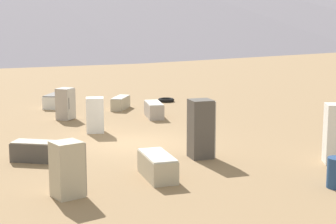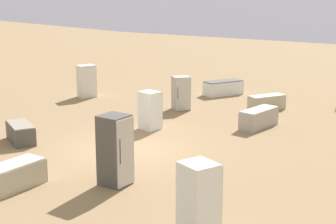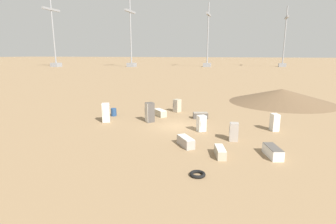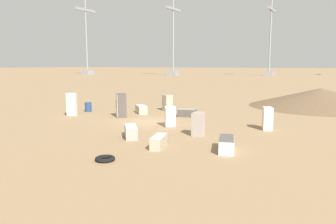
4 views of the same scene
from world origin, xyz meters
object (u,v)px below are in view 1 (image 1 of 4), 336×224
object	(u,v)px
discarded_fridge_3	(56,100)
discarded_fridge_5	(36,151)
discarded_fridge_9	(157,166)
discarded_fridge_0	(336,134)
discarded_fridge_6	(201,129)
discarded_fridge_4	(154,110)
discarded_fridge_2	(121,103)
discarded_fridge_10	(95,115)
scrap_tire	(166,100)
discarded_fridge_8	(66,104)
discarded_fridge_7	(68,169)

from	to	relation	value
discarded_fridge_3	discarded_fridge_5	distance (m)	10.98
discarded_fridge_9	discarded_fridge_0	bearing A→B (deg)	179.31
discarded_fridge_6	discarded_fridge_9	distance (m)	2.81
discarded_fridge_6	discarded_fridge_4	bearing A→B (deg)	175.53
discarded_fridge_0	discarded_fridge_5	bearing A→B (deg)	-178.50
discarded_fridge_0	discarded_fridge_4	bearing A→B (deg)	129.31
discarded_fridge_2	discarded_fridge_10	xyz separation A→B (m)	(-5.31, -2.16, 0.40)
discarded_fridge_0	discarded_fridge_9	xyz separation A→B (m)	(-4.12, 4.23, -0.60)
discarded_fridge_5	discarded_fridge_9	size ratio (longest dim) A/B	0.92
discarded_fridge_6	discarded_fridge_10	xyz separation A→B (m)	(1.76, 5.46, -0.26)
scrap_tire	discarded_fridge_0	bearing A→B (deg)	-129.53
discarded_fridge_2	discarded_fridge_8	xyz separation A→B (m)	(-3.58, 0.67, 0.40)
discarded_fridge_10	discarded_fridge_6	bearing A→B (deg)	-52.43
scrap_tire	discarded_fridge_5	bearing A→B (deg)	-170.73
discarded_fridge_5	scrap_tire	bearing A→B (deg)	-7.61
discarded_fridge_7	scrap_tire	distance (m)	16.49
discarded_fridge_7	discarded_fridge_8	xyz separation A→B (m)	(8.81, 6.89, -0.02)
discarded_fridge_7	discarded_fridge_6	bearing A→B (deg)	101.34
discarded_fridge_9	scrap_tire	xyz separation A→B (m)	(13.02, 6.56, -0.26)
discarded_fridge_8	discarded_fridge_3	bearing A→B (deg)	-139.56
discarded_fridge_0	discarded_fridge_9	distance (m)	5.93
discarded_fridge_2	discarded_fridge_6	world-z (taller)	discarded_fridge_6
discarded_fridge_4	discarded_fridge_0	bearing A→B (deg)	115.46
discarded_fridge_5	discarded_fridge_10	xyz separation A→B (m)	(4.62, 0.89, 0.39)
discarded_fridge_6	discarded_fridge_7	xyz separation A→B (m)	(-5.32, 1.39, -0.24)
discarded_fridge_2	discarded_fridge_8	size ratio (longest dim) A/B	1.19
discarded_fridge_0	discarded_fridge_5	xyz separation A→B (m)	(-4.24, 8.64, -0.63)
discarded_fridge_2	discarded_fridge_4	size ratio (longest dim) A/B	0.95
discarded_fridge_2	discarded_fridge_5	bearing A→B (deg)	-88.62
discarded_fridge_4	discarded_fridge_8	world-z (taller)	discarded_fridge_8
discarded_fridge_0	discarded_fridge_2	xyz separation A→B (m)	(5.69, 11.69, -0.64)
discarded_fridge_0	discarded_fridge_2	size ratio (longest dim) A/B	1.12
discarded_fridge_2	scrap_tire	world-z (taller)	discarded_fridge_2
discarded_fridge_3	discarded_fridge_9	size ratio (longest dim) A/B	1.13
discarded_fridge_0	discarded_fridge_7	distance (m)	8.64
discarded_fridge_6	scrap_tire	bearing A→B (deg)	167.97
discarded_fridge_7	discarded_fridge_0	bearing A→B (deg)	76.76
discarded_fridge_6	discarded_fridge_8	xyz separation A→B (m)	(3.49, 8.28, -0.26)
discarded_fridge_3	discarded_fridge_6	size ratio (longest dim) A/B	1.04
discarded_fridge_5	discarded_fridge_8	bearing A→B (deg)	13.43
discarded_fridge_5	discarded_fridge_10	size ratio (longest dim) A/B	1.17
discarded_fridge_6	discarded_fridge_8	world-z (taller)	discarded_fridge_6
discarded_fridge_6	discarded_fridge_10	bearing A→B (deg)	-153.01
discarded_fridge_8	scrap_tire	bearing A→B (deg)	161.80
discarded_fridge_8	discarded_fridge_10	size ratio (longest dim) A/B	1.00
discarded_fridge_6	discarded_fridge_10	world-z (taller)	discarded_fridge_6
discarded_fridge_6	scrap_tire	size ratio (longest dim) A/B	2.18
discarded_fridge_0	discarded_fridge_3	size ratio (longest dim) A/B	0.94
discarded_fridge_9	discarded_fridge_10	world-z (taller)	discarded_fridge_10
discarded_fridge_5	discarded_fridge_3	bearing A→B (deg)	18.53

